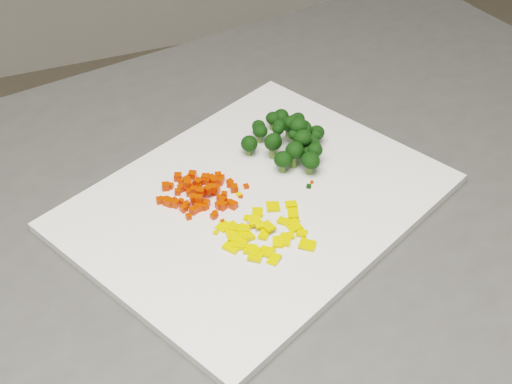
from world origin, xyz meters
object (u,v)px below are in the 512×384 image
object	(u,v)px
pepper_pile	(267,226)
broccoli_pile	(289,134)
cutting_board	(256,202)
carrot_pile	(197,190)

from	to	relation	value
pepper_pile	broccoli_pile	xyz separation A→B (m)	(0.08, 0.13, 0.02)
broccoli_pile	cutting_board	bearing A→B (deg)	-135.43
carrot_pile	broccoli_pile	world-z (taller)	broccoli_pile
carrot_pile	broccoli_pile	distance (m)	0.14
carrot_pile	pepper_pile	distance (m)	0.10
carrot_pile	cutting_board	bearing A→B (deg)	-21.60
pepper_pile	broccoli_pile	size ratio (longest dim) A/B	0.97
cutting_board	broccoli_pile	bearing A→B (deg)	44.57
pepper_pile	cutting_board	bearing A→B (deg)	81.14
carrot_pile	pepper_pile	size ratio (longest dim) A/B	0.86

